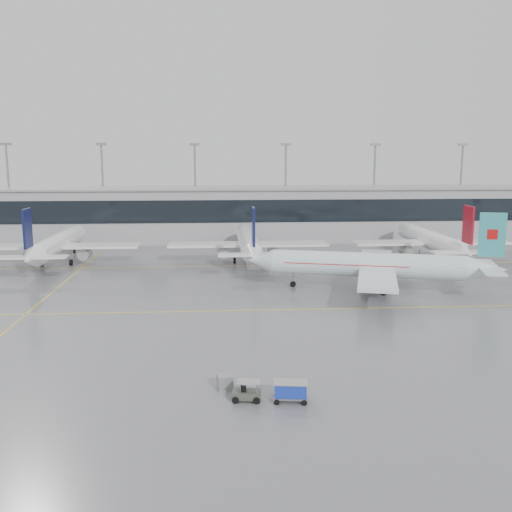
{
  "coord_description": "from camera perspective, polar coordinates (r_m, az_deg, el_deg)",
  "views": [
    {
      "loc": [
        -5.58,
        -71.34,
        19.95
      ],
      "look_at": [
        0.0,
        12.0,
        5.0
      ],
      "focal_mm": 40.0,
      "sensor_mm": 36.0,
      "label": 1
    }
  ],
  "objects": [
    {
      "name": "terminal_roof",
      "position": [
        133.68,
        -1.44,
        6.82
      ],
      "size": [
        182.0,
        16.0,
        0.4
      ],
      "primitive_type": "cube",
      "color": "gray",
      "rests_on": "ground"
    },
    {
      "name": "parked_jet_d",
      "position": [
        113.76,
        17.12,
        1.49
      ],
      "size": [
        29.64,
        36.96,
        11.72
      ],
      "rotation": [
        0.0,
        0.0,
        1.57
      ],
      "color": "white",
      "rests_on": "ground"
    },
    {
      "name": "taxi_line_main",
      "position": [
        74.29,
        0.62,
        -5.43
      ],
      "size": [
        120.0,
        0.25,
        0.01
      ],
      "primitive_type": "cube",
      "color": "gold",
      "rests_on": "ground"
    },
    {
      "name": "parked_jet_c",
      "position": [
        106.42,
        -0.78,
        1.37
      ],
      "size": [
        29.64,
        36.96,
        11.72
      ],
      "rotation": [
        0.0,
        0.0,
        1.57
      ],
      "color": "white",
      "rests_on": "ground"
    },
    {
      "name": "taxi_line_cross",
      "position": [
        91.92,
        -19.16,
        -2.96
      ],
      "size": [
        0.25,
        60.0,
        0.01
      ],
      "primitive_type": "cube",
      "color": "gold",
      "rests_on": "ground"
    },
    {
      "name": "parked_jet_b",
      "position": [
        110.27,
        -19.26,
        1.11
      ],
      "size": [
        29.64,
        36.96,
        11.72
      ],
      "rotation": [
        0.0,
        0.0,
        1.57
      ],
      "color": "white",
      "rests_on": "ground"
    },
    {
      "name": "terminal",
      "position": [
        134.18,
        -1.43,
        4.18
      ],
      "size": [
        180.0,
        15.0,
        12.0
      ],
      "primitive_type": "cube",
      "color": "#9A9A9D",
      "rests_on": "ground"
    },
    {
      "name": "terminal_glass",
      "position": [
        126.53,
        -1.29,
        4.5
      ],
      "size": [
        180.0,
        0.2,
        5.0
      ],
      "primitive_type": "cube",
      "color": "black",
      "rests_on": "ground"
    },
    {
      "name": "baggage_tug",
      "position": [
        48.07,
        -0.95,
        -13.6
      ],
      "size": [
        3.52,
        1.7,
        1.68
      ],
      "rotation": [
        0.0,
        0.0,
        -0.12
      ],
      "color": "#3E4539",
      "rests_on": "ground"
    },
    {
      "name": "baggage_cart",
      "position": [
        47.81,
        3.47,
        -13.23
      ],
      "size": [
        2.93,
        1.86,
        1.71
      ],
      "rotation": [
        0.0,
        0.0,
        -0.12
      ],
      "color": "gray",
      "rests_on": "ground"
    },
    {
      "name": "air_canada_jet",
      "position": [
        85.65,
        11.86,
        -0.94
      ],
      "size": [
        37.1,
        30.43,
        11.93
      ],
      "rotation": [
        0.0,
        0.0,
        2.88
      ],
      "color": "white",
      "rests_on": "ground"
    },
    {
      "name": "gse_unit",
      "position": [
        50.2,
        -3.12,
        -12.5
      ],
      "size": [
        1.47,
        1.4,
        1.27
      ],
      "primitive_type": "cube",
      "rotation": [
        0.0,
        0.0,
        0.19
      ],
      "color": "gray",
      "rests_on": "ground"
    },
    {
      "name": "ground",
      "position": [
        74.29,
        0.62,
        -5.43
      ],
      "size": [
        320.0,
        320.0,
        0.0
      ],
      "primitive_type": "plane",
      "color": "slate",
      "rests_on": "ground"
    },
    {
      "name": "taxi_line_north",
      "position": [
        103.44,
        -0.67,
        -0.97
      ],
      "size": [
        120.0,
        0.25,
        0.01
      ],
      "primitive_type": "cube",
      "color": "gold",
      "rests_on": "ground"
    },
    {
      "name": "light_masts",
      "position": [
        139.61,
        -1.55,
        7.43
      ],
      "size": [
        156.4,
        1.0,
        22.6
      ],
      "color": "gray",
      "rests_on": "ground"
    }
  ]
}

